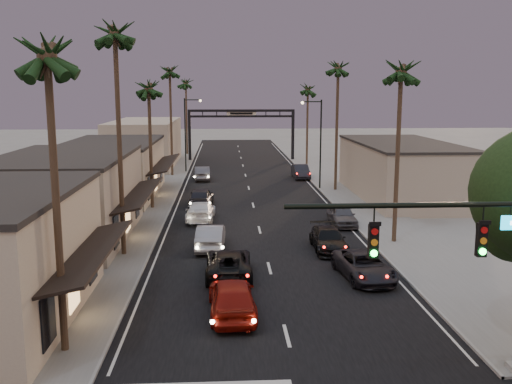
{
  "coord_description": "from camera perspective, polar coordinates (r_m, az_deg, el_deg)",
  "views": [
    {
      "loc": [
        -2.46,
        -11.71,
        9.82
      ],
      "look_at": [
        -0.17,
        29.54,
        2.5
      ],
      "focal_mm": 40.0,
      "sensor_mm": 36.0,
      "label": 1
    }
  ],
  "objects": [
    {
      "name": "streetlight_left",
      "position": [
        69.99,
        -6.87,
        6.3
      ],
      "size": [
        2.13,
        0.3,
        9.0
      ],
      "color": "black",
      "rests_on": "ground"
    },
    {
      "name": "storefront_dist",
      "position": [
        77.73,
        -11.01,
        4.83
      ],
      "size": [
        8.0,
        20.0,
        6.0
      ],
      "primitive_type": "cube",
      "color": "gray",
      "rests_on": "ground"
    },
    {
      "name": "storefront_far",
      "position": [
        55.22,
        -14.17,
        2.12
      ],
      "size": [
        8.0,
        16.0,
        5.0
      ],
      "primitive_type": "cube",
      "color": "#B6A58B",
      "rests_on": "ground"
    },
    {
      "name": "road",
      "position": [
        57.6,
        -0.69,
        0.24
      ],
      "size": [
        14.0,
        120.0,
        0.02
      ],
      "primitive_type": "cube",
      "color": "black",
      "rests_on": "ground"
    },
    {
      "name": "sidewalk_right",
      "position": [
        65.55,
        7.37,
        1.4
      ],
      "size": [
        5.0,
        92.0,
        0.12
      ],
      "primitive_type": "cube",
      "color": "slate",
      "rests_on": "ground"
    },
    {
      "name": "storefront_mid",
      "position": [
        39.78,
        -18.49,
        -0.71
      ],
      "size": [
        8.0,
        14.0,
        5.5
      ],
      "primitive_type": "cube",
      "color": "gray",
      "rests_on": "ground"
    },
    {
      "name": "curbside_far",
      "position": [
        65.21,
        4.48,
        2.05
      ],
      "size": [
        1.76,
        4.79,
        1.57
      ],
      "primitive_type": "imported",
      "rotation": [
        0.0,
        0.0,
        0.02
      ],
      "color": "black",
      "rests_on": "ground"
    },
    {
      "name": "palm_lc",
      "position": [
        48.1,
        -10.7,
        10.65
      ],
      "size": [
        3.2,
        3.2,
        12.2
      ],
      "color": "#38281C",
      "rests_on": "ground"
    },
    {
      "name": "streetlight_right",
      "position": [
        57.65,
        6.22,
        5.52
      ],
      "size": [
        2.13,
        0.3,
        9.0
      ],
      "color": "black",
      "rests_on": "ground"
    },
    {
      "name": "palm_far",
      "position": [
        89.91,
        -7.04,
        11.01
      ],
      "size": [
        3.2,
        3.2,
        13.2
      ],
      "color": "#38281C",
      "rests_on": "ground"
    },
    {
      "name": "building_right",
      "position": [
        54.76,
        14.35,
        2.05
      ],
      "size": [
        8.0,
        18.0,
        5.0
      ],
      "primitive_type": "cube",
      "color": "gray",
      "rests_on": "ground"
    },
    {
      "name": "curbside_grey",
      "position": [
        42.74,
        8.59,
        -2.33
      ],
      "size": [
        1.83,
        4.36,
        1.48
      ],
      "primitive_type": "imported",
      "rotation": [
        0.0,
        0.0,
        0.02
      ],
      "color": "#454449",
      "rests_on": "ground"
    },
    {
      "name": "oncoming_silver",
      "position": [
        36.17,
        -4.56,
        -4.46
      ],
      "size": [
        1.86,
        4.79,
        1.55
      ],
      "primitive_type": "imported",
      "rotation": [
        0.0,
        0.0,
        3.1
      ],
      "color": "gray",
      "rests_on": "ground"
    },
    {
      "name": "arch",
      "position": [
        81.85,
        -1.47,
        7.04
      ],
      "size": [
        15.2,
        0.4,
        7.27
      ],
      "color": "black",
      "rests_on": "ground"
    },
    {
      "name": "palm_ld",
      "position": [
        67.04,
        -8.63,
        12.16
      ],
      "size": [
        3.2,
        3.2,
        14.2
      ],
      "color": "#38281C",
      "rests_on": "ground"
    },
    {
      "name": "oncoming_white",
      "position": [
        44.06,
        -5.55,
        -1.9
      ],
      "size": [
        2.27,
        5.12,
        1.46
      ],
      "primitive_type": "imported",
      "rotation": [
        0.0,
        0.0,
        3.1
      ],
      "color": "white",
      "rests_on": "ground"
    },
    {
      "name": "traffic_signal",
      "position": [
        18.32,
        23.49,
        -5.79
      ],
      "size": [
        8.51,
        0.22,
        7.8
      ],
      "color": "black",
      "rests_on": "ground"
    },
    {
      "name": "sidewalk_left",
      "position": [
        64.83,
        -9.38,
        1.25
      ],
      "size": [
        5.0,
        92.0,
        0.12
      ],
      "primitive_type": "cube",
      "color": "slate",
      "rests_on": "ground"
    },
    {
      "name": "palm_ra",
      "position": [
        37.42,
        14.35,
        12.23
      ],
      "size": [
        3.2,
        3.2,
        13.2
      ],
      "color": "#38281C",
      "rests_on": "ground"
    },
    {
      "name": "curbside_near",
      "position": [
        30.97,
        10.75,
        -7.26
      ],
      "size": [
        2.9,
        5.27,
        1.4
      ],
      "primitive_type": "imported",
      "rotation": [
        0.0,
        0.0,
        0.12
      ],
      "color": "black",
      "rests_on": "ground"
    },
    {
      "name": "oncoming_dgrey",
      "position": [
        49.44,
        -5.52,
        -0.49
      ],
      "size": [
        2.26,
        4.92,
        1.63
      ],
      "primitive_type": "imported",
      "rotation": [
        0.0,
        0.0,
        3.07
      ],
      "color": "black",
      "rests_on": "ground"
    },
    {
      "name": "curbside_black",
      "position": [
        35.95,
        7.25,
        -4.73
      ],
      "size": [
        2.0,
        4.84,
        1.4
      ],
      "primitive_type": "imported",
      "rotation": [
        0.0,
        0.0,
        -0.01
      ],
      "color": "black",
      "rests_on": "ground"
    },
    {
      "name": "oncoming_pickup",
      "position": [
        30.88,
        -2.75,
        -7.09
      ],
      "size": [
        2.42,
        5.23,
        1.45
      ],
      "primitive_type": "imported",
      "rotation": [
        0.0,
        0.0,
        3.14
      ],
      "color": "black",
      "rests_on": "ground"
    },
    {
      "name": "ground",
      "position": [
        52.69,
        -0.45,
        -0.69
      ],
      "size": [
        200.0,
        200.0,
        0.0
      ],
      "primitive_type": "plane",
      "color": "slate",
      "rests_on": "ground"
    },
    {
      "name": "oncoming_red",
      "position": [
        25.63,
        -2.4,
        -10.44
      ],
      "size": [
        2.24,
        5.1,
        1.71
      ],
      "primitive_type": "imported",
      "rotation": [
        0.0,
        0.0,
        3.19
      ],
      "color": "maroon",
      "rests_on": "ground"
    },
    {
      "name": "palm_la",
      "position": [
        21.66,
        -20.24,
        13.75
      ],
      "size": [
        3.2,
        3.2,
        13.2
      ],
      "color": "#38281C",
      "rests_on": "ground"
    },
    {
      "name": "palm_lb",
      "position": [
        34.45,
        -13.96,
        15.71
      ],
      "size": [
        3.2,
        3.2,
        15.2
      ],
      "color": "#38281C",
      "rests_on": "ground"
    },
    {
      "name": "palm_rb",
      "position": [
        56.85,
        8.23,
        12.56
      ],
      "size": [
        3.2,
        3.2,
        14.2
      ],
      "color": "#38281C",
      "rests_on": "ground"
    },
    {
      "name": "palm_rc",
      "position": [
        76.51,
        5.21,
        10.49
      ],
      "size": [
        3.2,
        3.2,
        12.2
      ],
      "color": "#38281C",
      "rests_on": "ground"
    },
    {
      "name": "oncoming_grey_far",
      "position": [
        64.05,
        -5.41,
        1.88
      ],
      "size": [
        1.93,
        4.75,
        1.53
      ],
      "primitive_type": "imported",
      "rotation": [
        0.0,
        0.0,
        3.21
      ],
      "color": "#535258",
      "rests_on": "ground"
    }
  ]
}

